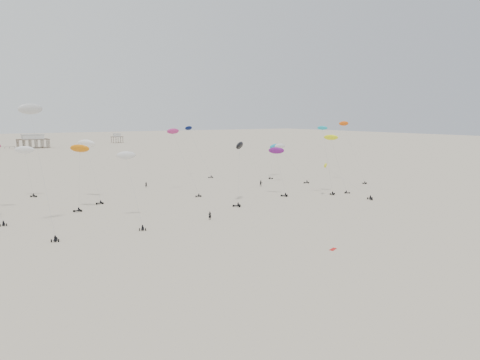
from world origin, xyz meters
TOP-DOWN VIEW (x-y plane):
  - ground_plane at (0.00, 200.00)m, footprint 900.00×900.00m
  - pavilion_main at (-10.00, 350.00)m, footprint 21.00×13.00m
  - pavilion_small at (60.00, 380.00)m, footprint 9.00×7.00m
  - rig_1 at (-28.21, 87.67)m, footprint 4.63×15.52m
  - rig_2 at (17.43, 148.21)m, footprint 7.27×11.15m
  - rig_3 at (33.53, 83.98)m, footprint 8.62×14.93m
  - rig_4 at (35.78, 92.71)m, footprint 6.08×7.37m
  - rig_6 at (-42.94, 133.68)m, footprint 5.91×5.37m
  - rig_7 at (57.76, 108.13)m, footprint 3.86×12.98m
  - rig_8 at (19.42, 98.14)m, footprint 4.54×7.95m
  - rig_9 at (-2.96, 118.00)m, footprint 4.43×15.42m
  - rig_10 at (-34.46, 106.93)m, footprint 5.62×6.71m
  - rig_11 at (31.77, 90.94)m, footprint 5.07×4.84m
  - rig_12 at (37.59, 117.61)m, footprint 8.85×9.46m
  - rig_13 at (-28.84, 120.88)m, footprint 5.30×14.78m
  - rig_14 at (43.28, 132.29)m, footprint 9.98×7.73m
  - rig_16 at (-46.49, 90.82)m, footprint 5.40×17.81m
  - rig_17 at (3.37, 93.83)m, footprint 8.32×9.72m
  - spectator_0 at (-13.13, 79.67)m, footprint 0.91×0.73m
  - spectator_1 at (24.76, 114.63)m, footprint 1.28×0.97m
  - spectator_3 at (-8.18, 132.11)m, footprint 0.82×0.63m
  - grounded_kite_b at (-6.06, 47.84)m, footprint 1.93×1.36m

SIDE VIEW (x-z plane):
  - ground_plane at x=0.00m, z-range 0.00..0.00m
  - spectator_0 at x=-13.13m, z-range -1.09..1.09m
  - spectator_1 at x=24.76m, z-range -1.16..1.16m
  - spectator_3 at x=-8.18m, z-range -1.02..1.02m
  - grounded_kite_b at x=-6.06m, z-range -0.04..0.04m
  - pavilion_small at x=60.00m, z-range -0.51..7.49m
  - pavilion_main at x=-10.00m, z-range -0.68..9.12m
  - rig_3 at x=33.53m, z-range -3.14..12.17m
  - rig_12 at x=37.59m, z-range 1.98..16.68m
  - rig_8 at x=19.42m, z-range 2.92..17.01m
  - rig_1 at x=-28.21m, z-range 0.96..19.18m
  - rig_14 at x=43.28m, z-range 3.47..17.03m
  - rig_11 at x=31.77m, z-range 0.54..20.73m
  - rig_6 at x=-42.94m, z-range 4.13..18.85m
  - rig_17 at x=3.37m, z-range 3.81..20.40m
  - rig_10 at x=-34.46m, z-range 4.39..20.73m
  - rig_13 at x=-28.84m, z-range 4.34..22.31m
  - rig_2 at x=17.43m, z-range 3.45..23.42m
  - rig_4 at x=35.78m, z-range 5.10..22.72m
  - rig_9 at x=-2.96m, z-range 3.32..25.15m
  - rig_7 at x=57.76m, z-range 3.63..25.58m
  - rig_16 at x=-46.49m, z-range 5.77..32.93m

